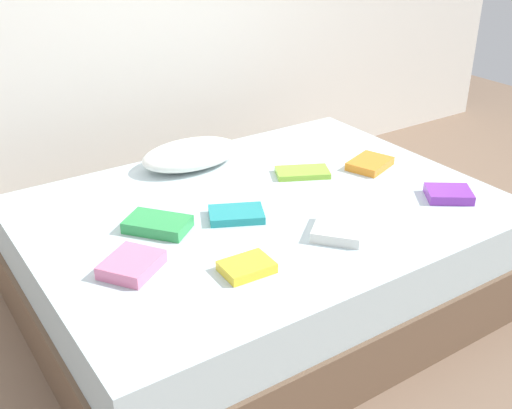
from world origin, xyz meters
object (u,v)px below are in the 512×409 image
at_px(textbook_purple, 449,194).
at_px(textbook_white, 339,229).
at_px(textbook_pink, 132,265).
at_px(textbook_lime, 302,172).
at_px(textbook_orange, 370,164).
at_px(pillow, 191,154).
at_px(bed, 262,255).
at_px(textbook_yellow, 247,267).
at_px(textbook_teal, 236,214).
at_px(textbook_green, 158,224).

height_order(textbook_purple, textbook_white, textbook_white).
bearing_deg(textbook_pink, textbook_lime, -16.76).
height_order(textbook_lime, textbook_orange, textbook_orange).
distance_m(pillow, textbook_orange, 0.87).
bearing_deg(textbook_purple, textbook_pink, -153.62).
relative_size(textbook_purple, textbook_pink, 0.94).
bearing_deg(pillow, textbook_pink, -131.28).
distance_m(bed, textbook_purple, 0.86).
bearing_deg(textbook_yellow, textbook_purple, 2.58).
bearing_deg(bed, textbook_pink, -166.00).
bearing_deg(textbook_yellow, textbook_lime, 41.97).
height_order(textbook_lime, textbook_teal, textbook_teal).
xyz_separation_m(bed, pillow, (-0.05, 0.55, 0.31)).
xyz_separation_m(textbook_green, textbook_pink, (-0.21, -0.22, 0.00)).
bearing_deg(textbook_yellow, textbook_white, 6.02).
bearing_deg(textbook_green, textbook_purple, 30.45).
distance_m(bed, textbook_teal, 0.32).
distance_m(textbook_purple, textbook_teal, 0.94).
xyz_separation_m(textbook_purple, textbook_orange, (-0.05, 0.44, -0.00)).
xyz_separation_m(textbook_purple, textbook_teal, (-0.87, 0.36, -0.00)).
distance_m(textbook_teal, textbook_yellow, 0.40).
height_order(textbook_white, textbook_orange, textbook_white).
relative_size(textbook_teal, textbook_yellow, 1.24).
bearing_deg(textbook_purple, textbook_green, -165.07).
xyz_separation_m(textbook_purple, textbook_green, (-1.18, 0.45, 0.00)).
distance_m(textbook_green, textbook_orange, 1.13).
bearing_deg(pillow, bed, -84.91).
bearing_deg(textbook_green, textbook_orange, 50.95).
relative_size(pillow, textbook_teal, 2.25).
relative_size(textbook_purple, textbook_green, 0.77).
bearing_deg(textbook_pink, bed, -20.39).
relative_size(textbook_lime, textbook_green, 1.00).
bearing_deg(textbook_green, textbook_white, 15.01).
distance_m(pillow, textbook_white, 0.94).
relative_size(textbook_green, textbook_teal, 1.11).
relative_size(pillow, textbook_white, 2.39).
height_order(textbook_lime, textbook_purple, textbook_purple).
bearing_deg(textbook_green, textbook_teal, 35.01).
distance_m(textbook_yellow, textbook_pink, 0.41).
distance_m(pillow, textbook_green, 0.65).
xyz_separation_m(textbook_lime, textbook_white, (-0.23, -0.53, 0.01)).
height_order(textbook_yellow, textbook_pink, textbook_pink).
bearing_deg(textbook_teal, textbook_green, -170.37).
xyz_separation_m(textbook_lime, textbook_purple, (0.38, -0.55, 0.01)).
bearing_deg(textbook_white, textbook_green, 103.38).
bearing_deg(textbook_yellow, pillow, 75.45).
height_order(bed, textbook_purple, textbook_purple).
xyz_separation_m(pillow, textbook_orange, (0.71, -0.50, -0.04)).
xyz_separation_m(textbook_pink, textbook_orange, (1.34, 0.21, -0.01)).
distance_m(pillow, textbook_purple, 1.22).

